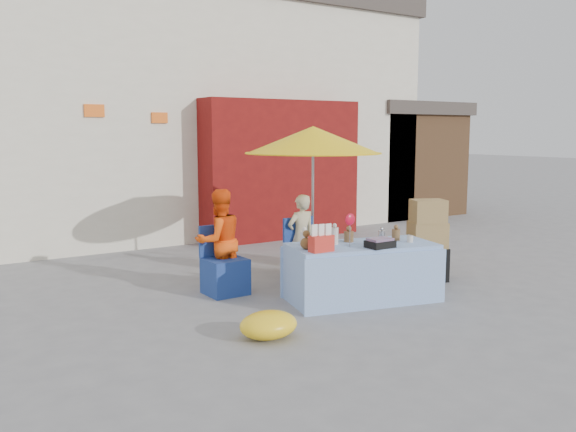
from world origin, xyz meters
TOP-DOWN VIEW (x-y plane):
  - ground at (0.00, 0.00)m, footprint 80.00×80.00m
  - backdrop at (0.52, 7.52)m, footprint 14.00×8.00m
  - market_table at (0.62, -0.03)m, footprint 1.94×1.24m
  - chair_left at (-0.62, 1.13)m, footprint 0.49×0.48m
  - chair_right at (0.63, 1.13)m, footprint 0.49×0.48m
  - vendor_orange at (-0.62, 1.27)m, footprint 0.64×0.51m
  - vendor_beige at (0.63, 1.27)m, footprint 0.43×0.29m
  - umbrella at (0.93, 1.42)m, footprint 1.90×1.90m
  - box_stack at (2.02, 0.26)m, footprint 0.62×0.58m
  - tarp_bundle at (-1.03, -0.59)m, footprint 0.68×0.58m

SIDE VIEW (x-z plane):
  - ground at x=0.00m, z-range 0.00..0.00m
  - tarp_bundle at x=-1.03m, z-range 0.00..0.27m
  - chair_left at x=-0.62m, z-range -0.17..0.68m
  - chair_right at x=0.63m, z-range -0.17..0.68m
  - market_table at x=0.62m, z-range -0.19..0.89m
  - box_stack at x=2.02m, z-range -0.04..1.06m
  - vendor_beige at x=0.63m, z-range 0.00..1.17m
  - vendor_orange at x=-0.62m, z-range 0.00..1.31m
  - umbrella at x=0.93m, z-range 0.85..2.94m
  - backdrop at x=0.52m, z-range -0.80..7.00m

